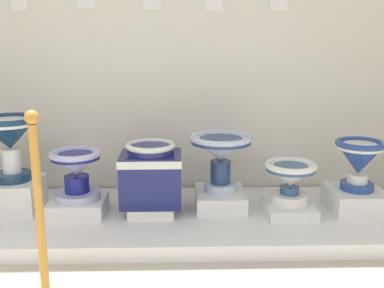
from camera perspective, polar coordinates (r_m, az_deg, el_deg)
display_platform at (r=3.08m, az=-0.65°, el=-9.49°), size 2.84×1.05×0.09m
plinth_block_broad_patterned at (r=3.31m, az=-21.62°, el=-6.03°), size 0.35×0.36×0.21m
antique_toilet_broad_patterned at (r=3.21m, az=-22.23°, el=1.01°), size 0.39×0.39×0.44m
plinth_block_squat_floral at (r=3.13m, az=-14.25°, el=-7.63°), size 0.36×0.35×0.10m
antique_toilet_squat_floral at (r=3.05m, az=-14.52°, el=-3.02°), size 0.34×0.34×0.33m
plinth_block_leftmost at (r=3.08m, az=-5.12°, el=-8.00°), size 0.30×0.33×0.07m
antique_toilet_leftmost at (r=2.99m, az=-5.22°, el=-3.53°), size 0.41×0.34×0.41m
plinth_block_slender_white at (r=3.15m, az=3.59°, el=-6.98°), size 0.34×0.39×0.12m
antique_toilet_slender_white at (r=3.05m, az=3.68°, el=-0.82°), size 0.42×0.42×0.40m
plinth_block_central_ornate at (r=3.11m, az=12.18°, el=-7.95°), size 0.31×0.36×0.07m
antique_toilet_central_ornate at (r=3.04m, az=12.38°, el=-4.08°), size 0.34×0.34×0.28m
plinth_block_rightmost at (r=3.29m, az=20.06°, el=-6.63°), size 0.36×0.39×0.14m
antique_toilet_rightmost at (r=3.21m, az=20.46°, el=-1.71°), size 0.33×0.33×0.34m
info_placard_third at (r=3.40m, az=-5.09°, el=17.63°), size 0.13×0.01×0.12m
info_placard_fourth at (r=3.41m, az=2.76°, el=17.85°), size 0.13×0.01×0.16m
info_placard_fifth at (r=3.48m, az=10.96°, el=17.48°), size 0.13×0.01×0.14m
stanchion_post_near_left at (r=2.23m, az=-18.45°, el=-12.84°), size 0.25×0.25×0.94m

